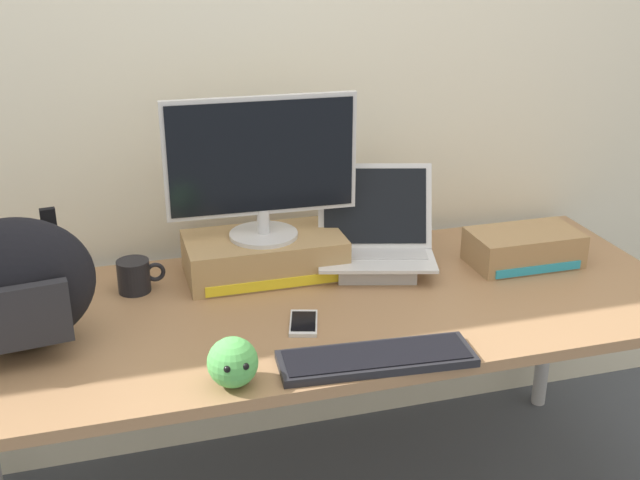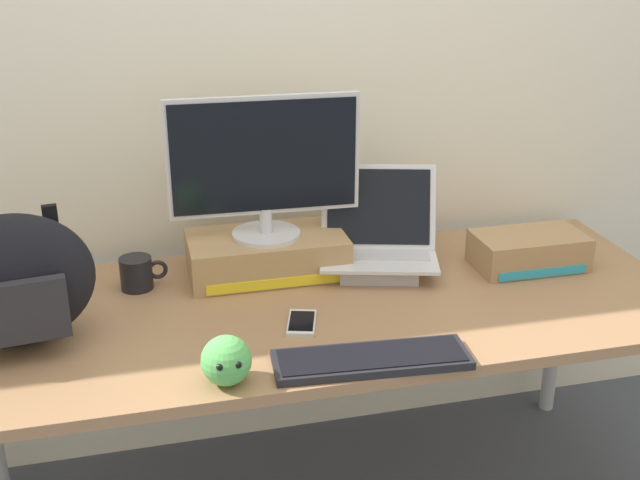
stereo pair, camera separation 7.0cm
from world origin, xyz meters
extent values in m
cube|color=silver|center=(0.00, 0.51, 1.30)|extent=(7.00, 0.10, 2.60)
cube|color=#99704C|center=(0.00, 0.00, 0.70)|extent=(2.00, 0.81, 0.03)
cylinder|color=#B2B2B7|center=(0.94, 0.35, 0.34)|extent=(0.05, 0.05, 0.68)
cube|color=#A88456|center=(-0.10, 0.22, 0.77)|extent=(0.45, 0.24, 0.11)
cube|color=yellow|center=(-0.10, 0.10, 0.73)|extent=(0.38, 0.00, 0.03)
cylinder|color=silver|center=(-0.10, 0.22, 0.83)|extent=(0.19, 0.19, 0.01)
cylinder|color=silver|center=(-0.10, 0.22, 0.87)|extent=(0.04, 0.04, 0.07)
cube|color=silver|center=(-0.10, 0.22, 1.06)|extent=(0.53, 0.04, 0.33)
cube|color=black|center=(-0.10, 0.21, 1.06)|extent=(0.51, 0.02, 0.31)
cube|color=#ADADB2|center=(0.21, 0.15, 0.73)|extent=(0.27, 0.25, 0.05)
cube|color=silver|center=(0.21, 0.15, 0.76)|extent=(0.39, 0.33, 0.01)
cube|color=#B7B7BC|center=(0.22, 0.17, 0.77)|extent=(0.32, 0.21, 0.00)
cube|color=silver|center=(0.23, 0.23, 0.88)|extent=(0.35, 0.18, 0.23)
cube|color=black|center=(0.23, 0.22, 0.88)|extent=(0.31, 0.16, 0.21)
cube|color=black|center=(0.04, -0.34, 0.72)|extent=(0.47, 0.17, 0.02)
cube|color=black|center=(0.04, -0.34, 0.73)|extent=(0.44, 0.15, 0.00)
ellipsoid|color=black|center=(-0.75, -0.04, 0.88)|extent=(0.40, 0.23, 0.33)
cube|color=#232328|center=(-0.74, -0.14, 0.84)|extent=(0.23, 0.06, 0.15)
cube|color=black|center=(-0.66, 0.08, 0.89)|extent=(0.04, 0.02, 0.25)
cylinder|color=black|center=(-0.47, 0.21, 0.76)|extent=(0.09, 0.09, 0.09)
torus|color=black|center=(-0.41, 0.21, 0.76)|extent=(0.06, 0.01, 0.06)
cube|color=silver|center=(-0.08, -0.11, 0.72)|extent=(0.10, 0.15, 0.01)
cube|color=black|center=(-0.08, -0.11, 0.72)|extent=(0.09, 0.12, 0.00)
sphere|color=#56B256|center=(-0.30, -0.34, 0.77)|extent=(0.11, 0.11, 0.11)
sphere|color=black|center=(-0.32, -0.38, 0.78)|extent=(0.02, 0.02, 0.02)
sphere|color=black|center=(-0.28, -0.38, 0.78)|extent=(0.02, 0.02, 0.02)
cube|color=#9E7A51|center=(0.65, 0.08, 0.76)|extent=(0.32, 0.18, 0.10)
cube|color=#2899BC|center=(0.65, -0.01, 0.73)|extent=(0.27, 0.00, 0.02)
camera|label=1|loc=(-0.53, -1.84, 1.67)|focal=44.75mm
camera|label=2|loc=(-0.46, -1.86, 1.67)|focal=44.75mm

